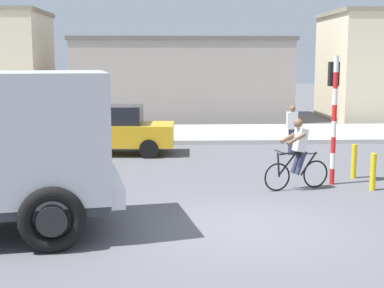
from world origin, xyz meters
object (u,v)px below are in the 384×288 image
bollard_near (373,172)px  bollard_far (354,161)px  car_red_near (112,129)px  pedestrian_near_kerb (292,129)px  cyclist (298,154)px  traffic_light_pole (334,102)px

bollard_near → bollard_far: bearing=90.0°
car_red_near → bollard_near: 8.73m
bollard_near → pedestrian_near_kerb: bearing=99.5°
cyclist → bollard_near: cyclist is taller
traffic_light_pole → car_red_near: bearing=141.4°
pedestrian_near_kerb → bollard_near: size_ratio=1.80×
cyclist → car_red_near: 7.30m
cyclist → bollard_near: (1.79, -0.17, -0.41)m
traffic_light_pole → bollard_far: traffic_light_pole is taller
car_red_near → pedestrian_near_kerb: size_ratio=2.51×
cyclist → bollard_far: bearing=34.4°
traffic_light_pole → bollard_far: 1.90m
pedestrian_near_kerb → bollard_near: bearing=-80.5°
traffic_light_pole → cyclist: bearing=-149.5°
bollard_near → bollard_far: (0.00, 1.40, 0.00)m
car_red_near → pedestrian_near_kerb: bearing=-4.4°
cyclist → traffic_light_pole: bearing=30.5°
pedestrian_near_kerb → bollard_far: bearing=-77.0°
bollard_near → bollard_far: same height
traffic_light_pole → bollard_near: (0.78, -0.77, -1.62)m
bollard_near → traffic_light_pole: bearing=135.5°
pedestrian_near_kerb → bollard_near: pedestrian_near_kerb is taller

